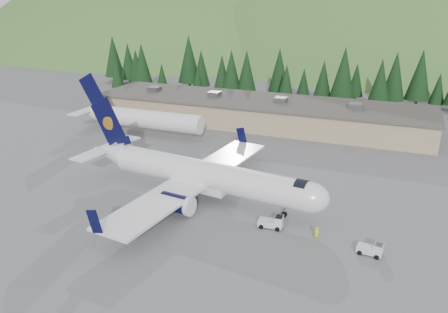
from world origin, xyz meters
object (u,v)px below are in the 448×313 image
airliner (201,175)px  baggage_tug_b (372,249)px  ramp_worker (317,234)px  baggage_tug_a (273,222)px  second_airliner (136,117)px  terminal_building (258,111)px

airliner → baggage_tug_b: size_ratio=13.35×
baggage_tug_b → ramp_worker: (-6.01, 0.68, 0.22)m
airliner → baggage_tug_a: size_ratio=12.27×
airliner → second_airliner: 32.36m
airliner → ramp_worker: bearing=-11.1°
baggage_tug_a → terminal_building: 45.11m
baggage_tug_a → ramp_worker: ramp_worker is taller
baggage_tug_a → baggage_tug_b: size_ratio=1.09×
baggage_tug_b → terminal_building: (-26.71, 44.09, 2.00)m
second_airliner → baggage_tug_b: 54.49m
second_airliner → baggage_tug_a: 44.12m
second_airliner → terminal_building: size_ratio=0.39×
baggage_tug_a → baggage_tug_b: (11.34, -1.71, -0.07)m
baggage_tug_a → terminal_building: bearing=105.6°
airliner → baggage_tug_b: 23.74m
airliner → second_airliner: airliner is taller
airliner → terminal_building: airliner is taller
ramp_worker → airliner: bearing=-57.2°
second_airliner → terminal_building: bearing=38.8°
second_airliner → ramp_worker: bearing=-34.0°
second_airliner → ramp_worker: (40.61, -27.41, -2.48)m
airliner → baggage_tug_b: (22.76, -6.22, -2.63)m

